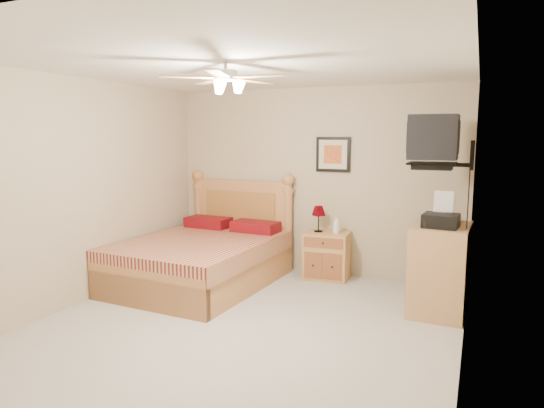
{
  "coord_description": "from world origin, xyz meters",
  "views": [
    {
      "loc": [
        2.06,
        -3.98,
        1.87
      ],
      "look_at": [
        -0.04,
        0.9,
        1.12
      ],
      "focal_mm": 32.0,
      "sensor_mm": 36.0,
      "label": 1
    }
  ],
  "objects": [
    {
      "name": "dresser",
      "position": [
        1.73,
        1.29,
        0.47
      ],
      "size": [
        0.6,
        0.83,
        0.94
      ],
      "primitive_type": "cube",
      "rotation": [
        0.0,
        0.0,
        -0.05
      ],
      "color": "#AB804B",
      "rests_on": "ground"
    },
    {
      "name": "table_lamp",
      "position": [
        0.15,
        2.01,
        0.79
      ],
      "size": [
        0.2,
        0.2,
        0.35
      ],
      "primitive_type": null,
      "rotation": [
        0.0,
        0.0,
        0.09
      ],
      "color": "#510009",
      "rests_on": "nightstand"
    },
    {
      "name": "ceiling",
      "position": [
        0.0,
        0.0,
        2.5
      ],
      "size": [
        4.0,
        4.5,
        0.04
      ],
      "primitive_type": "cube",
      "color": "white",
      "rests_on": "ground"
    },
    {
      "name": "framed_picture",
      "position": [
        0.27,
        2.23,
        1.62
      ],
      "size": [
        0.46,
        0.04,
        0.46
      ],
      "primitive_type": "cube",
      "color": "black",
      "rests_on": "wall_back"
    },
    {
      "name": "ceiling_fan",
      "position": [
        0.0,
        -0.2,
        2.36
      ],
      "size": [
        1.14,
        1.14,
        0.28
      ],
      "primitive_type": null,
      "color": "silver",
      "rests_on": "ceiling"
    },
    {
      "name": "nightstand",
      "position": [
        0.27,
        2.0,
        0.31
      ],
      "size": [
        0.59,
        0.46,
        0.61
      ],
      "primitive_type": "cube",
      "rotation": [
        0.0,
        0.0,
        0.06
      ],
      "color": "#B07736",
      "rests_on": "ground"
    },
    {
      "name": "wall_right",
      "position": [
        2.0,
        0.0,
        1.25
      ],
      "size": [
        0.04,
        4.5,
        2.5
      ],
      "primitive_type": "cube",
      "color": "tan",
      "rests_on": "ground"
    },
    {
      "name": "lotion_bottle",
      "position": [
        0.39,
        2.01,
        0.73
      ],
      "size": [
        0.12,
        0.12,
        0.23
      ],
      "primitive_type": "imported",
      "rotation": [
        0.0,
        0.0,
        -0.43
      ],
      "color": "white",
      "rests_on": "nightstand"
    },
    {
      "name": "fax_machine",
      "position": [
        1.72,
        1.15,
        1.12
      ],
      "size": [
        0.37,
        0.39,
        0.36
      ],
      "primitive_type": null,
      "rotation": [
        0.0,
        0.0,
        -0.08
      ],
      "color": "black",
      "rests_on": "dresser"
    },
    {
      "name": "wall_back",
      "position": [
        0.0,
        2.25,
        1.25
      ],
      "size": [
        4.0,
        0.04,
        2.5
      ],
      "primitive_type": "cube",
      "color": "tan",
      "rests_on": "ground"
    },
    {
      "name": "wall_front",
      "position": [
        0.0,
        -2.25,
        1.25
      ],
      "size": [
        4.0,
        0.04,
        2.5
      ],
      "primitive_type": "cube",
      "color": "tan",
      "rests_on": "ground"
    },
    {
      "name": "magazine_lower",
      "position": [
        1.71,
        1.58,
        0.96
      ],
      "size": [
        0.28,
        0.32,
        0.03
      ],
      "primitive_type": "imported",
      "rotation": [
        0.0,
        0.0,
        0.37
      ],
      "color": "#BFB69B",
      "rests_on": "dresser"
    },
    {
      "name": "magazine_upper",
      "position": [
        1.71,
        1.59,
        0.98
      ],
      "size": [
        0.22,
        0.27,
        0.02
      ],
      "primitive_type": "imported",
      "rotation": [
        0.0,
        0.0,
        -0.21
      ],
      "color": "gray",
      "rests_on": "magazine_lower"
    },
    {
      "name": "wall_tv",
      "position": [
        1.75,
        1.34,
        1.81
      ],
      "size": [
        0.56,
        0.46,
        0.58
      ],
      "primitive_type": null,
      "color": "black",
      "rests_on": "wall_right"
    },
    {
      "name": "wall_left",
      "position": [
        -2.0,
        0.0,
        1.25
      ],
      "size": [
        0.04,
        4.5,
        2.5
      ],
      "primitive_type": "cube",
      "color": "tan",
      "rests_on": "ground"
    },
    {
      "name": "bed",
      "position": [
        -1.12,
        1.12,
        0.68
      ],
      "size": [
        1.72,
        2.19,
        1.36
      ],
      "primitive_type": null,
      "rotation": [
        0.0,
        0.0,
        -0.05
      ],
      "color": "#B9804C",
      "rests_on": "ground"
    },
    {
      "name": "floor",
      "position": [
        0.0,
        0.0,
        0.0
      ],
      "size": [
        4.5,
        4.5,
        0.0
      ],
      "primitive_type": "plane",
      "color": "#ACA49B",
      "rests_on": "ground"
    }
  ]
}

